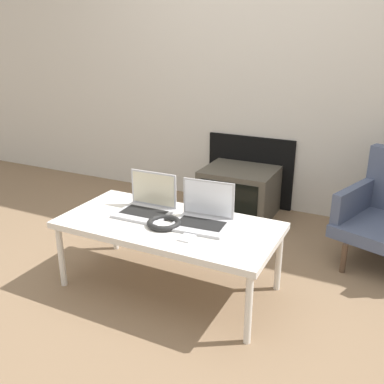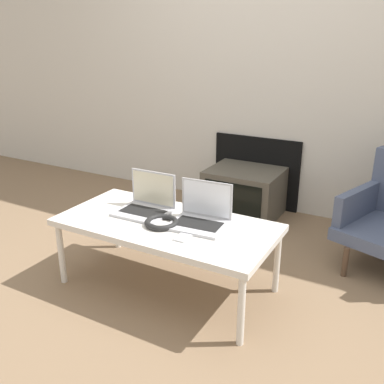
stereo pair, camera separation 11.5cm
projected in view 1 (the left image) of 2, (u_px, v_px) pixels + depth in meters
ground_plane at (158, 298)px, 2.43m from camera, size 14.00×14.00×0.00m
wall_back at (261, 52)px, 3.39m from camera, size 7.00×0.08×2.60m
table at (168, 228)px, 2.41m from camera, size 1.23×0.60×0.42m
laptop_left at (147, 205)px, 2.53m from camera, size 0.31×0.26×0.23m
laptop_right at (203, 215)px, 2.37m from camera, size 0.32×0.27×0.23m
headphones at (164, 223)px, 2.36m from camera, size 0.19×0.19×0.03m
phone at (189, 236)px, 2.23m from camera, size 0.07×0.15×0.01m
tv at (239, 192)px, 3.53m from camera, size 0.58×0.49×0.39m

